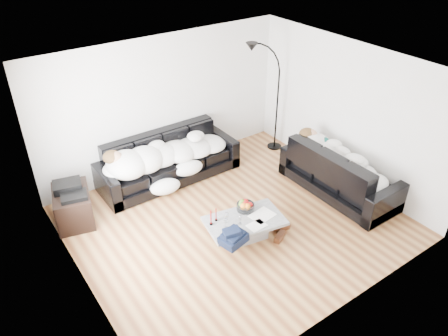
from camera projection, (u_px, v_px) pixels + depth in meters
ground at (234, 221)px, 7.28m from camera, size 5.00×5.00×0.00m
wall_back at (164, 105)px, 8.15m from camera, size 5.00×0.02×2.60m
wall_left at (72, 213)px, 5.37m from camera, size 0.02×4.50×2.60m
wall_right at (347, 114)px, 7.81m from camera, size 0.02×4.50×2.60m
ceiling at (237, 71)px, 5.90m from camera, size 5.00×5.00×0.00m
sofa_back at (169, 159)px, 8.16m from camera, size 2.66×0.92×0.87m
sofa_right at (340, 171)px, 7.79m from camera, size 0.94×2.19×0.89m
sleeper_back at (169, 150)px, 8.02m from camera, size 2.25×0.78×0.45m
sleeper_right at (342, 161)px, 7.68m from camera, size 0.79×1.88×0.46m
teal_cushion at (312, 143)px, 8.08m from camera, size 0.42×0.38×0.20m
coffee_table at (244, 228)px, 6.86m from camera, size 1.32×0.92×0.35m
fruit_bowl at (245, 205)px, 6.94m from camera, size 0.35×0.35×0.18m
wine_glass_a at (226, 217)px, 6.67m from camera, size 0.08×0.08×0.18m
wine_glass_b at (226, 223)px, 6.56m from camera, size 0.08×0.08×0.17m
wine_glass_c at (240, 220)px, 6.64m from camera, size 0.08×0.08×0.15m
candle_left at (211, 218)px, 6.60m from camera, size 0.05×0.05×0.27m
candle_right at (216, 215)px, 6.69m from camera, size 0.05×0.05×0.23m
newspaper_a at (262, 215)px, 6.85m from camera, size 0.42×0.34×0.01m
newspaper_b at (257, 225)px, 6.64m from camera, size 0.30×0.22×0.01m
navy_jacket at (230, 232)px, 6.25m from camera, size 0.43×0.37×0.20m
shoes at (281, 232)px, 6.97m from camera, size 0.50×0.42×0.10m
av_cabinet at (73, 206)px, 7.17m from camera, size 0.76×0.94×0.57m
stereo at (69, 189)px, 6.98m from camera, size 0.51×0.43×0.13m
floor_lamp at (277, 102)px, 8.88m from camera, size 0.77×0.32×2.09m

